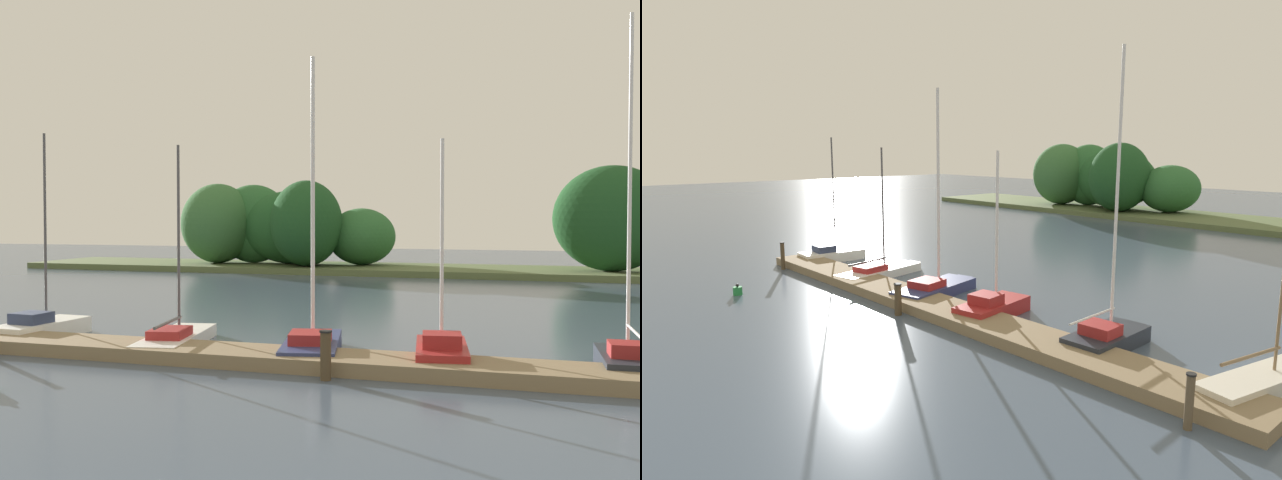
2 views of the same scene
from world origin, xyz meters
The scene contains 8 objects.
dock_pier centered at (0.00, 13.65, 0.17)m, with size 22.41×1.80×0.35m.
far_shore centered at (-3.59, 44.25, 2.68)m, with size 62.71×9.41×6.80m.
sailboat_0 centered at (-10.27, 15.34, 0.34)m, with size 1.47×3.35×6.18m.
sailboat_1 centered at (-5.64, 15.20, 0.26)m, with size 2.02×4.58×5.69m.
sailboat_2 centered at (-1.59, 15.09, 0.38)m, with size 2.19×4.14×7.86m.
sailboat_3 centered at (1.83, 14.84, 0.36)m, with size 1.66×3.20×5.58m.
sailboat_4 centered at (6.10, 15.19, 0.41)m, with size 1.37×3.46×8.36m.
mooring_piling_1 centered at (-0.42, 12.46, 0.56)m, with size 0.28×0.28×1.11m.
Camera 1 is at (4.16, -2.62, 3.62)m, focal length 39.94 mm.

